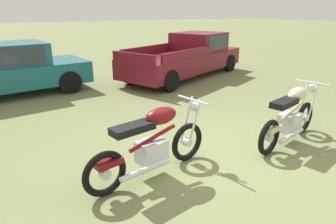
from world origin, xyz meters
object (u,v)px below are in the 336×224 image
car_teal (6,67)px  pickup_truck_burgundy (189,55)px  motorcycle_maroon (152,144)px  motorcycle_cream (290,116)px

car_teal → pickup_truck_burgundy: pickup_truck_burgundy is taller
motorcycle_maroon → car_teal: (-1.46, 5.84, 0.30)m
motorcycle_maroon → car_teal: car_teal is taller
motorcycle_maroon → motorcycle_cream: size_ratio=1.06×
motorcycle_maroon → car_teal: bearing=93.9°
pickup_truck_burgundy → car_teal: bearing=153.7°
motorcycle_cream → pickup_truck_burgundy: bearing=60.3°
motorcycle_maroon → pickup_truck_burgundy: bearing=41.2°
motorcycle_cream → pickup_truck_burgundy: size_ratio=0.35×
motorcycle_maroon → pickup_truck_burgundy: 6.93m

